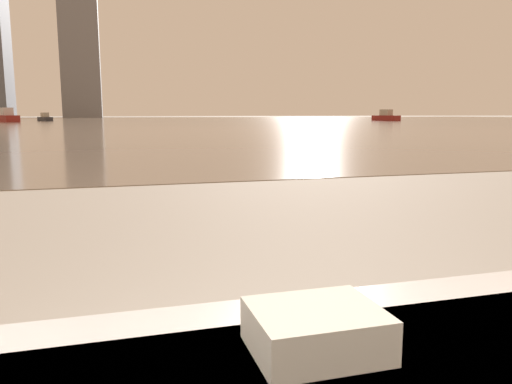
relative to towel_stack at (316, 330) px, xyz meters
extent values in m
cube|color=silver|center=(0.00, 0.00, -0.02)|extent=(0.23, 0.19, 0.04)
cube|color=silver|center=(0.00, 0.00, 0.02)|extent=(0.23, 0.19, 0.04)
cube|color=gray|center=(0.13, 61.13, -0.59)|extent=(180.00, 110.00, 0.01)
cube|color=maroon|center=(-10.98, 58.48, -0.23)|extent=(3.16, 4.28, 0.72)
cube|color=silver|center=(-10.98, 58.48, 0.54)|extent=(1.62, 1.84, 0.82)
cube|color=maroon|center=(33.24, 55.89, -0.26)|extent=(2.25, 3.96, 0.66)
cube|color=#B2A893|center=(33.24, 55.89, 0.44)|extent=(1.28, 1.61, 0.75)
cube|color=#2D2D33|center=(-7.98, 65.54, -0.35)|extent=(2.04, 2.85, 0.48)
cube|color=#B2A893|center=(-7.98, 65.54, 0.16)|extent=(1.06, 1.22, 0.54)
camera|label=1|loc=(-0.34, -0.78, 0.38)|focal=35.00mm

